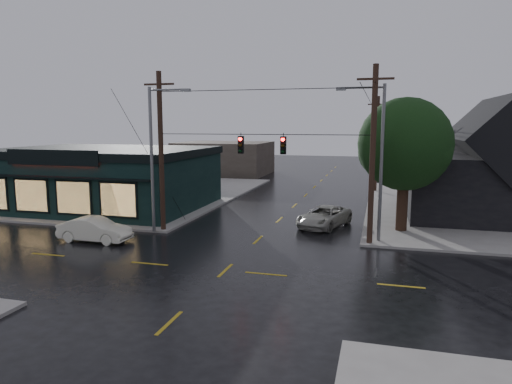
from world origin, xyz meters
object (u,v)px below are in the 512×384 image
(corner_tree, at_px, (405,145))
(suv_silver, at_px, (324,217))
(sedan_cream, at_px, (95,230))
(utility_pole_nw, at_px, (164,231))
(utility_pole_ne, at_px, (369,245))

(corner_tree, height_order, suv_silver, corner_tree)
(sedan_cream, bearing_deg, corner_tree, -67.51)
(corner_tree, bearing_deg, suv_silver, 175.95)
(corner_tree, relative_size, utility_pole_nw, 0.83)
(utility_pole_ne, bearing_deg, utility_pole_nw, 180.00)
(utility_pole_ne, xyz_separation_m, suv_silver, (-3.10, 4.13, 0.69))
(utility_pole_nw, xyz_separation_m, utility_pole_ne, (13.00, 0.00, 0.00))
(utility_pole_nw, bearing_deg, utility_pole_ne, 0.00)
(utility_pole_ne, bearing_deg, corner_tree, 63.60)
(corner_tree, distance_m, utility_pole_nw, 16.35)
(sedan_cream, bearing_deg, utility_pole_nw, -38.57)
(utility_pole_ne, xyz_separation_m, sedan_cream, (-15.74, -3.40, 0.72))
(corner_tree, bearing_deg, utility_pole_ne, -116.40)
(corner_tree, xyz_separation_m, utility_pole_ne, (-1.88, -3.78, -5.63))
(utility_pole_ne, distance_m, suv_silver, 5.21)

